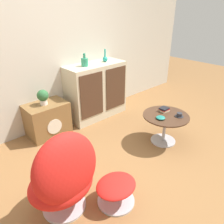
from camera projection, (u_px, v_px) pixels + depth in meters
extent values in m
plane|color=olive|center=(131.00, 168.00, 2.79)|extent=(12.00, 12.00, 0.00)
cube|color=beige|center=(53.00, 46.00, 3.34)|extent=(6.40, 0.06, 2.60)
cube|color=beige|center=(96.00, 91.00, 3.91)|extent=(1.08, 0.45, 0.97)
cube|color=#472D1E|center=(92.00, 96.00, 3.57)|extent=(0.46, 0.01, 0.74)
cube|color=#472D1E|center=(116.00, 88.00, 3.90)|extent=(0.46, 0.01, 0.74)
cube|color=brown|center=(47.00, 119.00, 3.42)|extent=(0.62, 0.43, 0.52)
cylinder|color=beige|center=(55.00, 127.00, 3.30)|extent=(0.24, 0.01, 0.24)
cylinder|color=#B7B7BC|center=(64.00, 205.00, 2.26)|extent=(0.44, 0.44, 0.02)
cylinder|color=#B7B7BC|center=(64.00, 199.00, 2.23)|extent=(0.06, 0.06, 0.14)
ellipsoid|color=red|center=(61.00, 183.00, 2.13)|extent=(0.70, 0.60, 0.31)
ellipsoid|color=red|center=(66.00, 168.00, 1.94)|extent=(0.69, 0.46, 0.70)
cylinder|color=#B7B7BC|center=(116.00, 200.00, 2.32)|extent=(0.39, 0.39, 0.02)
cylinder|color=#B7B7BC|center=(116.00, 194.00, 2.28)|extent=(0.04, 0.04, 0.16)
ellipsoid|color=red|center=(116.00, 185.00, 2.23)|extent=(0.44, 0.37, 0.09)
cylinder|color=#B7B7BC|center=(163.00, 140.00, 3.33)|extent=(0.37, 0.37, 0.02)
cylinder|color=#B7B7BC|center=(164.00, 128.00, 3.24)|extent=(0.04, 0.04, 0.41)
cylinder|color=#472D1E|center=(166.00, 116.00, 3.14)|extent=(0.66, 0.66, 0.02)
cylinder|color=#2D8E6B|center=(85.00, 62.00, 3.53)|extent=(0.12, 0.12, 0.13)
cylinder|color=#2D8E6B|center=(84.00, 56.00, 3.48)|extent=(0.04, 0.04, 0.08)
ellipsoid|color=teal|center=(105.00, 59.00, 3.80)|extent=(0.09, 0.09, 0.09)
cylinder|color=teal|center=(105.00, 53.00, 3.76)|extent=(0.03, 0.03, 0.13)
cylinder|color=silver|center=(44.00, 102.00, 3.28)|extent=(0.11, 0.11, 0.07)
sphere|color=#2D6638|center=(43.00, 95.00, 3.23)|extent=(0.17, 0.17, 0.17)
cylinder|color=#2D2D33|center=(179.00, 116.00, 3.11)|extent=(0.12, 0.12, 0.01)
cylinder|color=#2D2D33|center=(179.00, 115.00, 3.09)|extent=(0.08, 0.08, 0.05)
cube|color=beige|center=(164.00, 111.00, 3.26)|extent=(0.14, 0.13, 0.02)
cube|color=red|center=(164.00, 109.00, 3.25)|extent=(0.14, 0.12, 0.02)
cube|color=black|center=(164.00, 108.00, 3.24)|extent=(0.13, 0.11, 0.02)
ellipsoid|color=#1E7A70|center=(161.00, 118.00, 3.04)|extent=(0.13, 0.13, 0.04)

